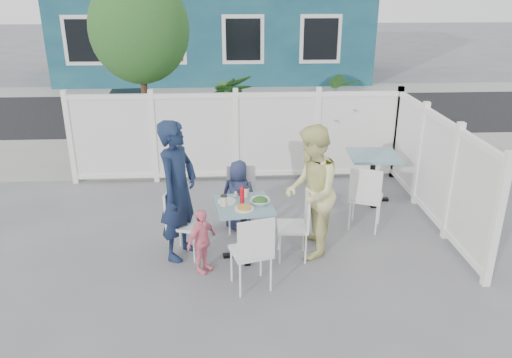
{
  "coord_description": "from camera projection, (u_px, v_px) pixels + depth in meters",
  "views": [
    {
      "loc": [
        -0.02,
        -6.13,
        3.37
      ],
      "look_at": [
        0.32,
        0.05,
        0.93
      ],
      "focal_mm": 35.0,
      "sensor_mm": 36.0,
      "label": 1
    }
  ],
  "objects": [
    {
      "name": "chair_near",
      "position": [
        253.0,
        248.0,
        5.67
      ],
      "size": [
        0.53,
        0.52,
        0.96
      ],
      "rotation": [
        0.0,
        0.0,
        0.28
      ],
      "color": "white",
      "rests_on": "ground"
    },
    {
      "name": "coffee_cup_b",
      "position": [
        246.0,
        192.0,
        6.54
      ],
      "size": [
        0.08,
        0.08,
        0.13
      ],
      "primitive_type": "cylinder",
      "color": "beige",
      "rests_on": "main_table"
    },
    {
      "name": "fence_right",
      "position": [
        435.0,
        171.0,
        7.35
      ],
      "size": [
        0.08,
        3.66,
        1.6
      ],
      "rotation": [
        0.0,
        0.0,
        1.57
      ],
      "color": "white",
      "rests_on": "ground"
    },
    {
      "name": "boy",
      "position": [
        239.0,
        195.0,
        7.16
      ],
      "size": [
        0.58,
        0.45,
        1.04
      ],
      "primitive_type": "imported",
      "rotation": [
        0.0,
        0.0,
        2.89
      ],
      "color": "#242C4D",
      "rests_on": "ground"
    },
    {
      "name": "pepper_shaker",
      "position": [
        240.0,
        193.0,
        6.59
      ],
      "size": [
        0.03,
        0.03,
        0.07
      ],
      "primitive_type": "cylinder",
      "color": "black",
      "rests_on": "main_table"
    },
    {
      "name": "ground",
      "position": [
        233.0,
        243.0,
        6.93
      ],
      "size": [
        80.0,
        80.0,
        0.0
      ],
      "primitive_type": "plane",
      "color": "slate"
    },
    {
      "name": "salt_shaker",
      "position": [
        236.0,
        194.0,
        6.54
      ],
      "size": [
        0.03,
        0.03,
        0.07
      ],
      "primitive_type": "cylinder",
      "color": "white",
      "rests_on": "main_table"
    },
    {
      "name": "chair_back",
      "position": [
        241.0,
        193.0,
        7.2
      ],
      "size": [
        0.42,
        0.4,
        0.92
      ],
      "rotation": [
        0.0,
        0.0,
        3.14
      ],
      "color": "white",
      "rests_on": "ground"
    },
    {
      "name": "far_sidewalk",
      "position": [
        229.0,
        90.0,
        16.77
      ],
      "size": [
        24.0,
        1.6,
        0.01
      ],
      "primitive_type": "cube",
      "color": "gray",
      "rests_on": "ground"
    },
    {
      "name": "plate_side",
      "position": [
        227.0,
        201.0,
        6.39
      ],
      "size": [
        0.24,
        0.24,
        0.02
      ],
      "primitive_type": "cylinder",
      "color": "white",
      "rests_on": "main_table"
    },
    {
      "name": "near_sidewalk",
      "position": [
        231.0,
        155.0,
        10.46
      ],
      "size": [
        24.0,
        2.6,
        0.01
      ],
      "primitive_type": "cube",
      "color": "gray",
      "rests_on": "ground"
    },
    {
      "name": "salad_bowl",
      "position": [
        260.0,
        201.0,
        6.33
      ],
      "size": [
        0.25,
        0.25,
        0.06
      ],
      "primitive_type": "imported",
      "color": "white",
      "rests_on": "main_table"
    },
    {
      "name": "ketchup_bottle",
      "position": [
        242.0,
        196.0,
        6.35
      ],
      "size": [
        0.06,
        0.06,
        0.19
      ],
      "primitive_type": "cylinder",
      "color": "red",
      "rests_on": "main_table"
    },
    {
      "name": "toddler",
      "position": [
        202.0,
        241.0,
        6.1
      ],
      "size": [
        0.47,
        0.51,
        0.84
      ],
      "primitive_type": "imported",
      "rotation": [
        0.0,
        0.0,
        0.89
      ],
      "color": "pink",
      "rests_on": "ground"
    },
    {
      "name": "man",
      "position": [
        178.0,
        191.0,
        6.3
      ],
      "size": [
        0.68,
        0.79,
        1.83
      ],
      "primitive_type": "imported",
      "rotation": [
        0.0,
        0.0,
        1.15
      ],
      "color": "#15213D",
      "rests_on": "ground"
    },
    {
      "name": "spare_table",
      "position": [
        373.0,
        165.0,
        8.04
      ],
      "size": [
        0.81,
        0.81,
        0.81
      ],
      "rotation": [
        0.0,
        0.0,
        -0.06
      ],
      "color": "teal",
      "rests_on": "ground"
    },
    {
      "name": "chair_spare",
      "position": [
        366.0,
        194.0,
        7.09
      ],
      "size": [
        0.57,
        0.57,
        0.98
      ],
      "rotation": [
        0.0,
        0.0,
        -0.39
      ],
      "color": "white",
      "rests_on": "ground"
    },
    {
      "name": "tree",
      "position": [
        139.0,
        29.0,
        8.96
      ],
      "size": [
        1.8,
        1.62,
        3.59
      ],
      "color": "#382316",
      "rests_on": "ground"
    },
    {
      "name": "potted_shrub_b",
      "position": [
        323.0,
        125.0,
        9.5
      ],
      "size": [
        1.64,
        1.79,
        1.69
      ],
      "primitive_type": "imported",
      "rotation": [
        0.0,
        0.0,
        1.82
      ],
      "color": "#214B1D",
      "rests_on": "ground"
    },
    {
      "name": "coffee_cup_a",
      "position": [
        224.0,
        201.0,
        6.27
      ],
      "size": [
        0.09,
        0.09,
        0.13
      ],
      "primitive_type": "cylinder",
      "color": "beige",
      "rests_on": "main_table"
    },
    {
      "name": "plate_main",
      "position": [
        244.0,
        209.0,
        6.19
      ],
      "size": [
        0.24,
        0.24,
        0.02
      ],
      "primitive_type": "cylinder",
      "color": "white",
      "rests_on": "main_table"
    },
    {
      "name": "utility_cabinet",
      "position": [
        132.0,
        124.0,
        10.31
      ],
      "size": [
        0.72,
        0.54,
        1.27
      ],
      "primitive_type": "cube",
      "rotation": [
        0.0,
        0.0,
        0.07
      ],
      "color": "yellow",
      "rests_on": "ground"
    },
    {
      "name": "chair_right",
      "position": [
        299.0,
        221.0,
        6.39
      ],
      "size": [
        0.42,
        0.43,
        0.9
      ],
      "rotation": [
        0.0,
        0.0,
        1.51
      ],
      "color": "white",
      "rests_on": "ground"
    },
    {
      "name": "woman",
      "position": [
        311.0,
        192.0,
        6.37
      ],
      "size": [
        0.79,
        0.95,
        1.75
      ],
      "primitive_type": "imported",
      "rotation": [
        0.0,
        0.0,
        -1.73
      ],
      "color": "yellow",
      "rests_on": "ground"
    },
    {
      "name": "fence_back",
      "position": [
        236.0,
        138.0,
        8.87
      ],
      "size": [
        5.86,
        0.08,
        1.6
      ],
      "color": "white",
      "rests_on": "ground"
    },
    {
      "name": "potted_shrub_a",
      "position": [
        230.0,
        122.0,
        9.48
      ],
      "size": [
        1.43,
        1.43,
        1.81
      ],
      "primitive_type": "imported",
      "rotation": [
        0.0,
        0.0,
        3.88
      ],
      "color": "#214B1D",
      "rests_on": "ground"
    },
    {
      "name": "main_table",
      "position": [
        243.0,
        216.0,
        6.4
      ],
      "size": [
        0.8,
        0.8,
        0.75
      ],
      "rotation": [
        0.0,
        0.0,
        0.15
      ],
      "color": "teal",
      "rests_on": "ground"
    },
    {
      "name": "street",
      "position": [
        230.0,
        112.0,
        13.89
      ],
      "size": [
        24.0,
        5.0,
        0.01
      ],
      "primitive_type": "cube",
      "color": "black",
      "rests_on": "ground"
    },
    {
      "name": "chair_left",
      "position": [
        180.0,
        217.0,
        6.47
      ],
      "size": [
        0.51,
        0.52,
        0.92
      ],
      "rotation": [
        0.0,
        0.0,
        -1.87
      ],
      "color": "white",
      "rests_on": "ground"
    }
  ]
}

